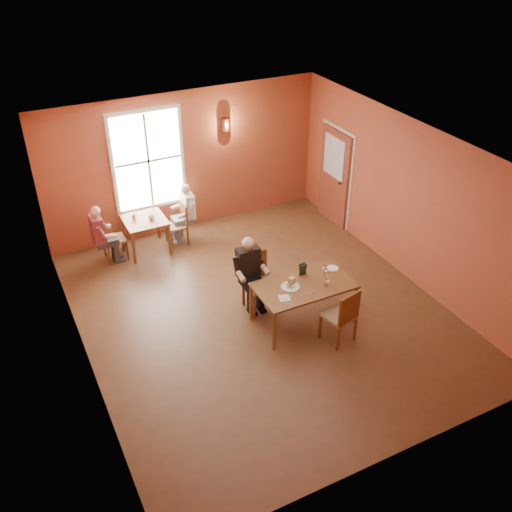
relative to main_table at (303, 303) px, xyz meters
name	(u,v)px	position (x,y,z in m)	size (l,w,h in m)	color
ground	(261,311)	(-0.52, 0.55, -0.38)	(6.00, 7.00, 0.01)	brown
wall_back	(185,162)	(-0.52, 4.05, 1.12)	(6.00, 0.04, 3.00)	brown
wall_front	(398,376)	(-0.52, -2.95, 1.12)	(6.00, 0.04, 3.00)	brown
wall_left	(75,287)	(-3.52, 0.55, 1.12)	(0.04, 7.00, 3.00)	brown
wall_right	(408,201)	(2.48, 0.55, 1.12)	(0.04, 7.00, 3.00)	brown
ceiling	(262,152)	(-0.52, 0.55, 2.62)	(6.00, 7.00, 0.04)	white
window	(148,161)	(-1.32, 4.00, 1.32)	(1.36, 0.10, 1.96)	white
door	(334,177)	(2.42, 2.85, 0.67)	(0.12, 1.04, 2.10)	maroon
wall_sconce	(226,125)	(0.38, 3.95, 1.82)	(0.16, 0.16, 0.28)	brown
main_table	(303,303)	(0.00, 0.00, 0.00)	(1.63, 0.92, 0.77)	brown
chair_diner_main	(260,284)	(-0.50, 0.65, 0.15)	(0.47, 0.47, 1.06)	#4A2512
diner_main	(260,279)	(-0.50, 0.62, 0.27)	(0.52, 0.52, 1.30)	black
chair_empty	(339,315)	(0.27, -0.66, 0.12)	(0.45, 0.45, 1.01)	#44240D
plate_food	(290,286)	(-0.25, 0.03, 0.40)	(0.32, 0.32, 0.04)	silver
sandwich	(292,281)	(-0.19, 0.10, 0.44)	(0.09, 0.09, 0.11)	tan
goblet_a	(325,270)	(0.45, 0.09, 0.49)	(0.08, 0.08, 0.20)	white
goblet_c	(327,280)	(0.31, -0.19, 0.49)	(0.08, 0.08, 0.21)	white
menu_stand	(303,269)	(0.12, 0.26, 0.49)	(0.13, 0.07, 0.22)	black
knife	(310,293)	(-0.04, -0.24, 0.38)	(0.20, 0.02, 0.00)	silver
napkin	(285,298)	(-0.48, -0.19, 0.39)	(0.18, 0.18, 0.01)	silver
side_plate	(333,268)	(0.68, 0.18, 0.39)	(0.20, 0.20, 0.02)	white
second_table	(146,235)	(-1.68, 3.42, -0.02)	(0.82, 0.82, 0.73)	brown
chair_diner_white	(176,225)	(-1.03, 3.42, 0.06)	(0.39, 0.39, 0.88)	#422815
diner_white	(177,217)	(-1.00, 3.42, 0.22)	(0.49, 0.49, 1.22)	silver
chair_diner_maroon	(114,238)	(-2.33, 3.42, 0.08)	(0.41, 0.41, 0.92)	#482712
diner_maroon	(112,232)	(-2.36, 3.42, 0.23)	(0.49, 0.49, 1.23)	maroon
cup_a	(151,217)	(-1.56, 3.36, 0.39)	(0.11, 0.11, 0.09)	white
cup_b	(134,217)	(-1.86, 3.54, 0.39)	(0.10, 0.10, 0.09)	silver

